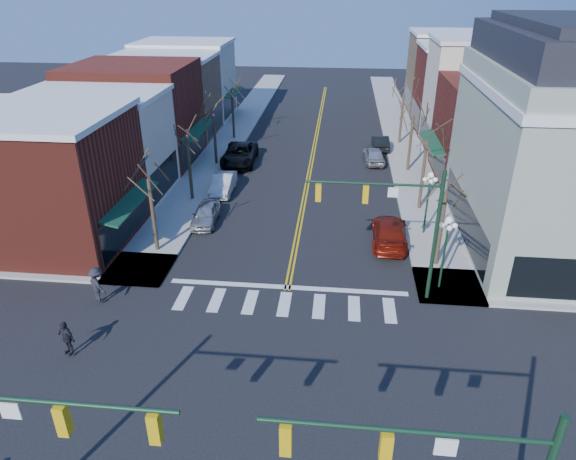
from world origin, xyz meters
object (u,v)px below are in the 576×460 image
(car_left_far, at_px, (239,154))
(car_right_mid, at_px, (373,155))
(lamppost_midblock, at_px, (428,193))
(car_left_near, at_px, (206,214))
(car_right_near, at_px, (390,232))
(car_right_far, at_px, (380,142))
(lamppost_corner, at_px, (446,241))
(pedestrian_dark_a, at_px, (66,338))
(car_left_mid, at_px, (223,184))
(pedestrian_dark_b, at_px, (97,285))

(car_left_far, xyz_separation_m, car_right_mid, (11.95, 1.39, -0.13))
(lamppost_midblock, distance_m, car_left_near, 14.78)
(car_right_near, xyz_separation_m, car_right_far, (0.54, 19.40, -0.09))
(lamppost_corner, height_order, car_right_near, lamppost_corner)
(car_right_near, height_order, pedestrian_dark_a, pedestrian_dark_a)
(lamppost_midblock, xyz_separation_m, car_right_far, (-1.80, 18.01, -2.29))
(lamppost_midblock, xyz_separation_m, car_right_mid, (-2.65, 14.00, -2.25))
(car_left_mid, bearing_deg, car_right_far, 42.68)
(car_left_mid, distance_m, car_right_far, 17.76)
(car_right_mid, relative_size, pedestrian_dark_a, 2.47)
(car_right_far, bearing_deg, car_left_near, 52.19)
(pedestrian_dark_b, bearing_deg, lamppost_midblock, -114.73)
(lamppost_midblock, bearing_deg, lamppost_corner, -90.00)
(car_right_far, distance_m, pedestrian_dark_b, 31.96)
(car_left_near, bearing_deg, pedestrian_dark_a, -103.65)
(lamppost_midblock, bearing_deg, car_left_far, 139.18)
(car_right_mid, bearing_deg, car_right_far, -107.55)
(car_left_far, height_order, car_right_near, car_left_far)
(lamppost_corner, distance_m, car_left_far, 24.14)
(car_right_far, relative_size, pedestrian_dark_b, 2.10)
(car_left_near, relative_size, car_left_mid, 0.90)
(car_left_near, height_order, pedestrian_dark_b, pedestrian_dark_b)
(car_left_near, xyz_separation_m, car_right_near, (12.26, -1.64, 0.09))
(car_left_mid, bearing_deg, car_right_mid, 33.56)
(car_left_near, distance_m, car_right_far, 21.90)
(car_left_near, distance_m, car_left_far, 12.37)
(lamppost_corner, distance_m, car_right_mid, 20.79)
(car_left_mid, height_order, car_right_far, car_left_mid)
(car_left_far, bearing_deg, pedestrian_dark_a, -97.75)
(lamppost_corner, relative_size, car_right_near, 0.82)
(lamppost_midblock, height_order, car_right_mid, lamppost_midblock)
(lamppost_corner, distance_m, car_right_far, 24.68)
(car_left_mid, relative_size, pedestrian_dark_b, 2.23)
(car_right_mid, xyz_separation_m, pedestrian_dark_b, (-15.09, -23.68, 0.41))
(lamppost_corner, height_order, pedestrian_dark_a, lamppost_corner)
(car_left_mid, distance_m, pedestrian_dark_b, 15.71)
(lamppost_corner, bearing_deg, car_right_mid, 97.37)
(lamppost_corner, bearing_deg, car_left_near, 155.20)
(car_left_near, distance_m, pedestrian_dark_a, 14.27)
(car_left_near, height_order, car_left_mid, car_left_mid)
(car_left_mid, xyz_separation_m, car_right_mid, (11.95, 8.29, -0.00))
(car_right_near, bearing_deg, car_left_mid, -27.40)
(lamppost_midblock, relative_size, car_right_mid, 1.03)
(car_left_mid, xyz_separation_m, pedestrian_dark_a, (-2.75, -19.45, 0.28))
(car_right_far, bearing_deg, car_left_mid, 41.83)
(car_right_near, xyz_separation_m, car_right_mid, (-0.32, 15.39, -0.05))
(lamppost_corner, distance_m, pedestrian_dark_b, 18.12)
(lamppost_corner, xyz_separation_m, car_right_far, (-1.80, 24.51, -2.29))
(car_right_far, bearing_deg, pedestrian_dark_b, 58.04)
(car_right_near, distance_m, pedestrian_dark_a, 19.45)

